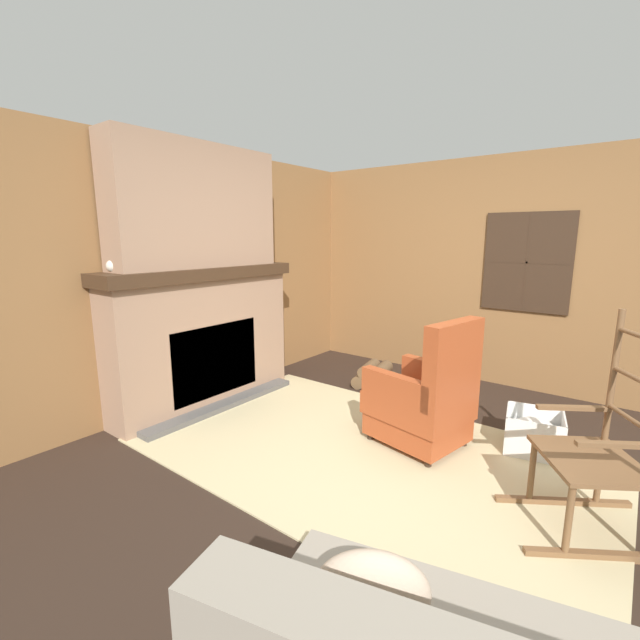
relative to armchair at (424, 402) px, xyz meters
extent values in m
plane|color=#2D2119|center=(0.07, -0.46, -0.37)|extent=(14.00, 14.00, 0.00)
cube|color=olive|center=(-2.30, -0.46, 0.87)|extent=(0.06, 5.27, 2.47)
cube|color=olive|center=(0.07, 1.90, 0.87)|extent=(5.27, 0.06, 2.47)
cube|color=#382619|center=(0.26, 1.86, 1.00)|extent=(0.85, 0.02, 1.02)
cube|color=silver|center=(0.26, 1.87, 1.00)|extent=(0.81, 0.01, 0.98)
cube|color=#382619|center=(0.26, 1.86, 1.00)|extent=(0.02, 0.02, 0.98)
cube|color=#382619|center=(0.26, 1.86, 1.00)|extent=(0.81, 0.02, 0.02)
cube|color=#9E7A60|center=(-2.09, -0.46, 0.25)|extent=(0.36, 1.89, 1.23)
cube|color=black|center=(-1.94, -0.46, 0.10)|extent=(0.08, 0.98, 0.69)
cube|color=#565451|center=(-1.82, -0.46, -0.34)|extent=(0.16, 1.70, 0.06)
cube|color=#3D2819|center=(-2.09, -0.46, 0.92)|extent=(0.46, 1.99, 0.11)
cube|color=#9E7A60|center=(-2.09, -0.46, 1.53)|extent=(0.32, 1.67, 1.11)
cube|color=#C6B789|center=(-0.30, -0.38, -0.36)|extent=(3.38, 2.08, 0.01)
cube|color=#A84723|center=(-0.05, 0.01, -0.19)|extent=(0.76, 0.68, 0.24)
cube|color=#A84723|center=(-0.05, 0.01, -0.04)|extent=(0.80, 0.72, 0.18)
cube|color=#A84723|center=(0.23, -0.05, 0.36)|extent=(0.24, 0.60, 0.62)
cube|color=#A84723|center=(-0.12, -0.23, 0.15)|extent=(0.63, 0.21, 0.20)
cube|color=#A84723|center=(-0.02, 0.26, 0.15)|extent=(0.63, 0.21, 0.20)
cylinder|color=#332319|center=(-0.37, -0.17, -0.34)|extent=(0.06, 0.06, 0.06)
cylinder|color=#332319|center=(-0.28, 0.30, -0.34)|extent=(0.06, 0.06, 0.06)
cylinder|color=#332319|center=(0.17, -0.28, -0.34)|extent=(0.06, 0.06, 0.06)
cylinder|color=#332319|center=(0.27, 0.19, -0.34)|extent=(0.06, 0.06, 0.06)
cube|color=brown|center=(1.26, -0.57, -0.34)|extent=(0.69, 0.47, 0.04)
cube|color=brown|center=(1.01, -0.19, -0.34)|extent=(0.69, 0.47, 0.04)
cylinder|color=brown|center=(1.09, -0.68, -0.13)|extent=(0.05, 0.05, 0.38)
cylinder|color=brown|center=(0.85, -0.30, -0.13)|extent=(0.05, 0.05, 0.38)
cylinder|color=brown|center=(1.18, -0.08, -0.13)|extent=(0.05, 0.05, 0.38)
cube|color=brown|center=(1.14, -0.38, 0.07)|extent=(0.68, 0.70, 0.02)
cylinder|color=brown|center=(1.18, -0.08, 0.46)|extent=(0.05, 0.05, 0.81)
cylinder|color=brown|center=(1.30, -0.27, 0.30)|extent=(0.26, 0.38, 0.03)
cylinder|color=brown|center=(1.30, -0.27, 0.53)|extent=(0.26, 0.38, 0.03)
cube|color=brown|center=(1.26, -0.57, 0.27)|extent=(0.37, 0.26, 0.02)
cube|color=brown|center=(1.01, -0.19, 0.27)|extent=(0.37, 0.26, 0.02)
cylinder|color=brown|center=(-1.12, 0.93, -0.30)|extent=(0.21, 0.39, 0.14)
cylinder|color=brown|center=(-0.98, 0.95, -0.30)|extent=(0.21, 0.39, 0.14)
cylinder|color=brown|center=(-0.84, 0.98, -0.30)|extent=(0.21, 0.39, 0.14)
cylinder|color=brown|center=(-1.05, 0.94, -0.17)|extent=(0.21, 0.39, 0.14)
cylinder|color=brown|center=(-0.91, 0.97, -0.17)|extent=(0.21, 0.39, 0.14)
cube|color=white|center=(0.72, 0.43, -0.36)|extent=(0.47, 0.45, 0.01)
cube|color=white|center=(0.91, 0.47, -0.21)|extent=(0.09, 0.37, 0.31)
cube|color=white|center=(0.52, 0.39, -0.21)|extent=(0.09, 0.37, 0.31)
cube|color=white|center=(0.68, 0.61, -0.21)|extent=(0.40, 0.09, 0.31)
cube|color=white|center=(0.75, 0.25, -0.21)|extent=(0.40, 0.09, 0.31)
ellipsoid|color=white|center=(0.72, 0.43, -0.19)|extent=(0.38, 0.36, 0.19)
ellipsoid|color=silver|center=(-2.12, -1.26, 1.03)|extent=(0.12, 0.12, 0.11)
cylinder|color=white|center=(-2.12, -1.26, 1.19)|extent=(0.07, 0.07, 0.20)
cube|color=black|center=(-2.12, 0.09, 1.05)|extent=(0.13, 0.25, 0.15)
cube|color=silver|center=(-2.05, 0.09, 1.06)|extent=(0.01, 0.04, 0.02)
cylinder|color=gold|center=(-2.14, -0.56, 1.09)|extent=(0.06, 0.23, 0.23)
ellipsoid|color=#CCB299|center=(0.71, -1.98, 0.19)|extent=(0.38, 0.31, 0.28)
camera|label=1|loc=(1.27, -2.97, 1.27)|focal=24.00mm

